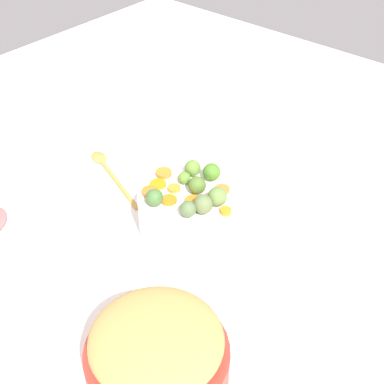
% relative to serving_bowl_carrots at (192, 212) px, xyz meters
% --- Properties ---
extents(tabletop, '(2.40, 2.40, 0.02)m').
position_rel_serving_bowl_carrots_xyz_m(tabletop, '(-0.01, 0.06, -0.06)').
color(tabletop, white).
rests_on(tabletop, ground).
extents(serving_bowl_carrots, '(0.25, 0.25, 0.10)m').
position_rel_serving_bowl_carrots_xyz_m(serving_bowl_carrots, '(0.00, 0.00, 0.00)').
color(serving_bowl_carrots, white).
rests_on(serving_bowl_carrots, tabletop).
extents(metal_pot, '(0.23, 0.23, 0.15)m').
position_rel_serving_bowl_carrots_xyz_m(metal_pot, '(-0.24, 0.37, 0.02)').
color(metal_pot, red).
rests_on(metal_pot, tabletop).
extents(stuffing_mound, '(0.21, 0.21, 0.05)m').
position_rel_serving_bowl_carrots_xyz_m(stuffing_mound, '(-0.24, 0.37, 0.12)').
color(stuffing_mound, tan).
rests_on(stuffing_mound, metal_pot).
extents(carrot_slice_0, '(0.03, 0.03, 0.01)m').
position_rel_serving_bowl_carrots_xyz_m(carrot_slice_0, '(-0.10, -0.00, 0.06)').
color(carrot_slice_0, orange).
rests_on(carrot_slice_0, serving_bowl_carrots).
extents(carrot_slice_1, '(0.05, 0.05, 0.01)m').
position_rel_serving_bowl_carrots_xyz_m(carrot_slice_1, '(0.03, 0.05, 0.05)').
color(carrot_slice_1, orange).
rests_on(carrot_slice_1, serving_bowl_carrots).
extents(carrot_slice_2, '(0.04, 0.04, 0.01)m').
position_rel_serving_bowl_carrots_xyz_m(carrot_slice_2, '(0.10, -0.02, 0.06)').
color(carrot_slice_2, orange).
rests_on(carrot_slice_2, serving_bowl_carrots).
extents(carrot_slice_3, '(0.05, 0.05, 0.01)m').
position_rel_serving_bowl_carrots_xyz_m(carrot_slice_3, '(0.08, 0.02, 0.05)').
color(carrot_slice_3, orange).
rests_on(carrot_slice_3, serving_bowl_carrots).
extents(carrot_slice_4, '(0.05, 0.05, 0.01)m').
position_rel_serving_bowl_carrots_xyz_m(carrot_slice_4, '(-0.02, 0.02, 0.06)').
color(carrot_slice_4, orange).
rests_on(carrot_slice_4, serving_bowl_carrots).
extents(carrot_slice_5, '(0.05, 0.05, 0.01)m').
position_rel_serving_bowl_carrots_xyz_m(carrot_slice_5, '(-0.04, -0.06, 0.05)').
color(carrot_slice_5, orange).
rests_on(carrot_slice_5, serving_bowl_carrots).
extents(carrot_slice_6, '(0.05, 0.05, 0.01)m').
position_rel_serving_bowl_carrots_xyz_m(carrot_slice_6, '(0.08, 0.06, 0.06)').
color(carrot_slice_6, orange).
rests_on(carrot_slice_6, serving_bowl_carrots).
extents(carrot_slice_7, '(0.04, 0.04, 0.01)m').
position_rel_serving_bowl_carrots_xyz_m(carrot_slice_7, '(0.05, 0.01, 0.05)').
color(carrot_slice_7, orange).
rests_on(carrot_slice_7, serving_bowl_carrots).
extents(brussels_sprout_0, '(0.04, 0.04, 0.04)m').
position_rel_serving_bowl_carrots_xyz_m(brussels_sprout_0, '(-0.06, -0.01, 0.07)').
color(brussels_sprout_0, olive).
rests_on(brussels_sprout_0, serving_bowl_carrots).
extents(brussels_sprout_1, '(0.04, 0.04, 0.04)m').
position_rel_serving_bowl_carrots_xyz_m(brussels_sprout_1, '(-0.04, 0.06, 0.07)').
color(brussels_sprout_1, '#526B41').
rests_on(brussels_sprout_1, serving_bowl_carrots).
extents(brussels_sprout_2, '(0.04, 0.04, 0.04)m').
position_rel_serving_bowl_carrots_xyz_m(brussels_sprout_2, '(-0.00, -0.02, 0.07)').
color(brussels_sprout_2, '#4D6D29').
rests_on(brussels_sprout_2, serving_bowl_carrots).
extents(brussels_sprout_3, '(0.03, 0.03, 0.03)m').
position_rel_serving_bowl_carrots_xyz_m(brussels_sprout_3, '(0.04, -0.02, 0.06)').
color(brussels_sprout_3, '#598931').
rests_on(brussels_sprout_3, serving_bowl_carrots).
extents(brussels_sprout_4, '(0.04, 0.04, 0.04)m').
position_rel_serving_bowl_carrots_xyz_m(brussels_sprout_4, '(-0.05, 0.03, 0.07)').
color(brussels_sprout_4, '#5D6F40').
rests_on(brussels_sprout_4, serving_bowl_carrots).
extents(brussels_sprout_5, '(0.04, 0.04, 0.04)m').
position_rel_serving_bowl_carrots_xyz_m(brussels_sprout_5, '(0.05, -0.06, 0.07)').
color(brussels_sprout_5, olive).
rests_on(brussels_sprout_5, serving_bowl_carrots).
extents(brussels_sprout_6, '(0.04, 0.04, 0.04)m').
position_rel_serving_bowl_carrots_xyz_m(brussels_sprout_6, '(0.00, -0.08, 0.07)').
color(brussels_sprout_6, '#477C26').
rests_on(brussels_sprout_6, serving_bowl_carrots).
extents(brussels_sprout_7, '(0.04, 0.04, 0.04)m').
position_rel_serving_bowl_carrots_xyz_m(brussels_sprout_7, '(0.04, 0.08, 0.07)').
color(brussels_sprout_7, '#436B35').
rests_on(brussels_sprout_7, serving_bowl_carrots).
extents(wooden_spoon, '(0.28, 0.12, 0.01)m').
position_rel_serving_bowl_carrots_xyz_m(wooden_spoon, '(0.33, -0.03, -0.04)').
color(wooden_spoon, '#BD8840').
rests_on(wooden_spoon, tabletop).
extents(dish_towel, '(0.17, 0.17, 0.01)m').
position_rel_serving_bowl_carrots_xyz_m(dish_towel, '(0.13, 0.26, -0.05)').
color(dish_towel, beige).
rests_on(dish_towel, tabletop).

